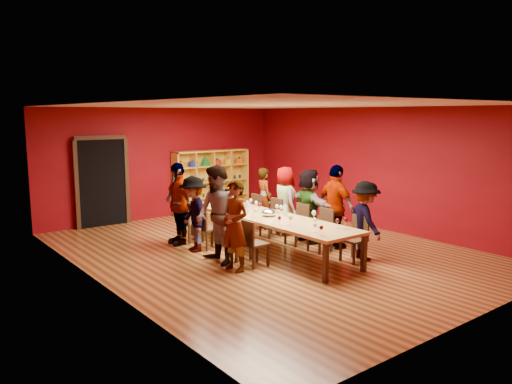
% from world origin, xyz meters
% --- Properties ---
extents(room_shell, '(7.10, 9.10, 3.04)m').
position_xyz_m(room_shell, '(0.00, 0.00, 1.50)').
color(room_shell, brown).
rests_on(room_shell, ground).
extents(tasting_table, '(1.10, 4.50, 0.75)m').
position_xyz_m(tasting_table, '(0.00, 0.00, 0.70)').
color(tasting_table, tan).
rests_on(tasting_table, ground).
extents(doorway, '(1.40, 0.17, 2.30)m').
position_xyz_m(doorway, '(-1.80, 4.43, 1.12)').
color(doorway, black).
rests_on(doorway, ground).
extents(shelving_unit, '(2.40, 0.40, 1.80)m').
position_xyz_m(shelving_unit, '(1.40, 4.32, 0.98)').
color(shelving_unit, gold).
rests_on(shelving_unit, ground).
extents(chair_person_left_1, '(0.42, 0.42, 0.89)m').
position_xyz_m(chair_person_left_1, '(-0.91, -0.68, 0.50)').
color(chair_person_left_1, black).
rests_on(chair_person_left_1, ground).
extents(person_left_1, '(0.50, 0.65, 1.67)m').
position_xyz_m(person_left_1, '(-1.29, -0.68, 0.83)').
color(person_left_1, '#4B4B50').
rests_on(person_left_1, ground).
extents(chair_person_left_2, '(0.42, 0.42, 0.89)m').
position_xyz_m(chair_person_left_2, '(-0.91, -0.13, 0.50)').
color(chair_person_left_2, black).
rests_on(chair_person_left_2, ground).
extents(person_left_2, '(0.57, 0.95, 1.89)m').
position_xyz_m(person_left_2, '(-1.32, -0.13, 0.94)').
color(person_left_2, '#C0818C').
rests_on(person_left_2, ground).
extents(chair_person_left_3, '(0.42, 0.42, 0.89)m').
position_xyz_m(chair_person_left_3, '(-0.91, 0.91, 0.50)').
color(chair_person_left_3, black).
rests_on(chair_person_left_3, ground).
extents(person_left_3, '(0.66, 1.09, 1.57)m').
position_xyz_m(person_left_3, '(-1.21, 0.91, 0.79)').
color(person_left_3, silver).
rests_on(person_left_3, ground).
extents(chair_person_left_4, '(0.42, 0.42, 0.89)m').
position_xyz_m(chair_person_left_4, '(-0.91, 1.63, 0.50)').
color(chair_person_left_4, black).
rests_on(chair_person_left_4, ground).
extents(person_left_4, '(0.53, 1.08, 1.80)m').
position_xyz_m(person_left_4, '(-1.16, 1.63, 0.90)').
color(person_left_4, '#CB888D').
rests_on(person_left_4, ground).
extents(chair_person_right_0, '(0.42, 0.42, 0.89)m').
position_xyz_m(chair_person_right_0, '(0.91, -1.63, 0.50)').
color(chair_person_right_0, black).
rests_on(chair_person_right_0, ground).
extents(person_right_0, '(0.75, 1.08, 1.54)m').
position_xyz_m(person_right_0, '(1.15, -1.63, 0.77)').
color(person_right_0, '#121B33').
rests_on(person_right_0, ground).
extents(chair_person_right_1, '(0.42, 0.42, 0.89)m').
position_xyz_m(chair_person_right_1, '(0.91, -0.72, 0.50)').
color(chair_person_right_1, black).
rests_on(chair_person_right_1, ground).
extents(person_right_1, '(0.55, 1.08, 1.78)m').
position_xyz_m(person_right_1, '(1.29, -0.72, 0.89)').
color(person_right_1, '#C5848D').
rests_on(person_right_1, ground).
extents(chair_person_right_2, '(0.42, 0.42, 0.89)m').
position_xyz_m(chair_person_right_2, '(0.91, -0.00, 0.50)').
color(chair_person_right_2, black).
rests_on(chair_person_right_2, ground).
extents(person_right_2, '(0.75, 1.59, 1.65)m').
position_xyz_m(person_right_2, '(1.20, -0.00, 0.82)').
color(person_right_2, '#131536').
rests_on(person_right_2, ground).
extents(chair_person_right_3, '(0.42, 0.42, 0.89)m').
position_xyz_m(chair_person_right_3, '(0.91, 0.89, 0.50)').
color(chair_person_right_3, black).
rests_on(chair_person_right_3, ground).
extents(person_right_3, '(0.62, 0.87, 1.61)m').
position_xyz_m(person_right_3, '(1.26, 0.89, 0.81)').
color(person_right_3, '#121832').
rests_on(person_right_3, ground).
extents(chair_person_right_4, '(0.42, 0.42, 0.89)m').
position_xyz_m(chair_person_right_4, '(0.91, 1.66, 0.50)').
color(chair_person_right_4, black).
rests_on(chair_person_right_4, ground).
extents(person_right_4, '(0.52, 0.63, 1.52)m').
position_xyz_m(person_right_4, '(1.26, 1.66, 0.76)').
color(person_right_4, '#49494E').
rests_on(person_right_4, ground).
extents(wine_glass_0, '(0.07, 0.07, 0.18)m').
position_xyz_m(wine_glass_0, '(0.35, 0.10, 0.88)').
color(wine_glass_0, silver).
rests_on(wine_glass_0, tasting_table).
extents(wine_glass_1, '(0.08, 0.08, 0.20)m').
position_xyz_m(wine_glass_1, '(-0.16, 1.20, 0.89)').
color(wine_glass_1, silver).
rests_on(wine_glass_1, tasting_table).
extents(wine_glass_2, '(0.08, 0.08, 0.20)m').
position_xyz_m(wine_glass_2, '(-0.07, -0.45, 0.90)').
color(wine_glass_2, silver).
rests_on(wine_glass_2, tasting_table).
extents(wine_glass_3, '(0.08, 0.08, 0.20)m').
position_xyz_m(wine_glass_3, '(-0.34, 1.04, 0.90)').
color(wine_glass_3, silver).
rests_on(wine_glass_3, tasting_table).
extents(wine_glass_4, '(0.07, 0.07, 0.18)m').
position_xyz_m(wine_glass_4, '(0.28, 0.73, 0.88)').
color(wine_glass_4, silver).
rests_on(wine_glass_4, tasting_table).
extents(wine_glass_5, '(0.08, 0.08, 0.19)m').
position_xyz_m(wine_glass_5, '(-0.34, 0.84, 0.89)').
color(wine_glass_5, silver).
rests_on(wine_glass_5, tasting_table).
extents(wine_glass_6, '(0.09, 0.09, 0.22)m').
position_xyz_m(wine_glass_6, '(0.37, -1.00, 0.91)').
color(wine_glass_6, silver).
rests_on(wine_glass_6, tasting_table).
extents(wine_glass_7, '(0.07, 0.07, 0.18)m').
position_xyz_m(wine_glass_7, '(-0.27, -1.68, 0.88)').
color(wine_glass_7, silver).
rests_on(wine_glass_7, tasting_table).
extents(wine_glass_8, '(0.07, 0.07, 0.18)m').
position_xyz_m(wine_glass_8, '(0.04, -1.36, 0.88)').
color(wine_glass_8, silver).
rests_on(wine_glass_8, tasting_table).
extents(wine_glass_9, '(0.08, 0.08, 0.19)m').
position_xyz_m(wine_glass_9, '(0.34, -0.05, 0.89)').
color(wine_glass_9, silver).
rests_on(wine_glass_9, tasting_table).
extents(wine_glass_10, '(0.09, 0.09, 0.21)m').
position_xyz_m(wine_glass_10, '(0.10, 0.37, 0.90)').
color(wine_glass_10, silver).
rests_on(wine_glass_10, tasting_table).
extents(wine_glass_11, '(0.07, 0.07, 0.18)m').
position_xyz_m(wine_glass_11, '(-0.35, -1.91, 0.88)').
color(wine_glass_11, silver).
rests_on(wine_glass_11, tasting_table).
extents(wine_glass_12, '(0.08, 0.08, 0.20)m').
position_xyz_m(wine_glass_12, '(-0.32, 1.63, 0.89)').
color(wine_glass_12, silver).
rests_on(wine_glass_12, tasting_table).
extents(wine_glass_13, '(0.08, 0.08, 0.19)m').
position_xyz_m(wine_glass_13, '(-0.30, -0.01, 0.89)').
color(wine_glass_13, silver).
rests_on(wine_glass_13, tasting_table).
extents(wine_glass_14, '(0.07, 0.07, 0.18)m').
position_xyz_m(wine_glass_14, '(0.32, 1.65, 0.88)').
color(wine_glass_14, silver).
rests_on(wine_glass_14, tasting_table).
extents(wine_glass_15, '(0.08, 0.08, 0.21)m').
position_xyz_m(wine_glass_15, '(-0.26, -1.03, 0.90)').
color(wine_glass_15, silver).
rests_on(wine_glass_15, tasting_table).
extents(wine_glass_16, '(0.07, 0.07, 0.18)m').
position_xyz_m(wine_glass_16, '(0.30, -1.69, 0.88)').
color(wine_glass_16, silver).
rests_on(wine_glass_16, tasting_table).
extents(wine_glass_17, '(0.07, 0.07, 0.18)m').
position_xyz_m(wine_glass_17, '(0.37, 1.04, 0.88)').
color(wine_glass_17, silver).
rests_on(wine_glass_17, tasting_table).
extents(wine_glass_18, '(0.09, 0.09, 0.21)m').
position_xyz_m(wine_glass_18, '(0.36, -1.83, 0.91)').
color(wine_glass_18, silver).
rests_on(wine_glass_18, tasting_table).
extents(wine_glass_19, '(0.07, 0.07, 0.18)m').
position_xyz_m(wine_glass_19, '(-0.37, -0.83, 0.88)').
color(wine_glass_19, silver).
rests_on(wine_glass_19, tasting_table).
extents(wine_glass_20, '(0.08, 0.08, 0.19)m').
position_xyz_m(wine_glass_20, '(0.27, 1.78, 0.89)').
color(wine_glass_20, silver).
rests_on(wine_glass_20, tasting_table).
extents(spittoon_bowl, '(0.31, 0.31, 0.17)m').
position_xyz_m(spittoon_bowl, '(-0.01, -0.07, 0.82)').
color(spittoon_bowl, silver).
rests_on(spittoon_bowl, tasting_table).
extents(carafe_a, '(0.13, 0.13, 0.26)m').
position_xyz_m(carafe_a, '(-0.17, 0.45, 0.87)').
color(carafe_a, silver).
rests_on(carafe_a, tasting_table).
extents(carafe_b, '(0.10, 0.10, 0.25)m').
position_xyz_m(carafe_b, '(0.26, -0.27, 0.86)').
color(carafe_b, silver).
rests_on(carafe_b, tasting_table).
extents(wine_bottle, '(0.10, 0.10, 0.32)m').
position_xyz_m(wine_bottle, '(0.05, 1.66, 0.87)').
color(wine_bottle, '#143917').
rests_on(wine_bottle, tasting_table).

